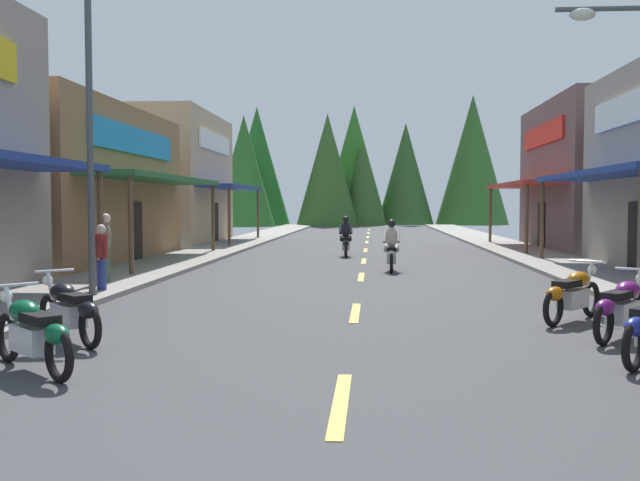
% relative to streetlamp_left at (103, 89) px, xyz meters
% --- Properties ---
extents(ground, '(10.36, 83.87, 0.10)m').
position_rel_streetlamp_left_xyz_m(ground, '(5.27, 11.30, -4.47)').
color(ground, '#424244').
extents(sidewalk_left, '(2.70, 83.87, 0.12)m').
position_rel_streetlamp_left_xyz_m(sidewalk_left, '(-1.25, 11.30, -4.36)').
color(sidewalk_left, gray).
rests_on(sidewalk_left, ground).
extents(sidewalk_right, '(2.70, 83.87, 0.12)m').
position_rel_streetlamp_left_xyz_m(sidewalk_right, '(11.80, 11.30, -4.36)').
color(sidewalk_right, gray).
rests_on(sidewalk_right, ground).
extents(centerline_dashes, '(0.16, 58.14, 0.01)m').
position_rel_streetlamp_left_xyz_m(centerline_dashes, '(5.27, 14.14, -4.41)').
color(centerline_dashes, '#E0C64C').
rests_on(centerline_dashes, ground).
extents(storefront_left_middle, '(8.88, 11.66, 5.38)m').
position_rel_streetlamp_left_xyz_m(storefront_left_middle, '(-6.10, 9.54, -1.73)').
color(storefront_left_middle, olive).
rests_on(storefront_left_middle, ground).
extents(storefront_left_far, '(9.75, 9.60, 6.67)m').
position_rel_streetlamp_left_xyz_m(storefront_left_far, '(-6.55, 22.04, -1.09)').
color(storefront_left_far, tan).
rests_on(storefront_left_far, ground).
extents(storefront_right_far, '(8.61, 10.06, 6.55)m').
position_rel_streetlamp_left_xyz_m(storefront_right_far, '(16.52, 18.03, -1.14)').
color(storefront_right_far, brown).
rests_on(storefront_right_far, ground).
extents(streetlamp_left, '(2.14, 0.30, 6.88)m').
position_rel_streetlamp_left_xyz_m(streetlamp_left, '(0.00, 0.00, 0.00)').
color(streetlamp_left, '#474C51').
rests_on(streetlamp_left, ground).
extents(streetlamp_right, '(2.14, 0.30, 5.90)m').
position_rel_streetlamp_left_xyz_m(streetlamp_right, '(10.51, -0.25, -0.55)').
color(streetlamp_right, '#474C51').
rests_on(streetlamp_right, ground).
extents(motorcycle_parked_right_4, '(1.40, 1.75, 1.04)m').
position_rel_streetlamp_left_xyz_m(motorcycle_parked_right_4, '(9.35, -3.60, -3.93)').
color(motorcycle_parked_right_4, black).
rests_on(motorcycle_parked_right_4, ground).
extents(motorcycle_parked_right_5, '(1.43, 1.72, 1.04)m').
position_rel_streetlamp_left_xyz_m(motorcycle_parked_right_5, '(9.03, -2.07, -3.93)').
color(motorcycle_parked_right_5, black).
rests_on(motorcycle_parked_right_5, ground).
extents(motorcycle_parked_left_2, '(1.67, 1.49, 1.04)m').
position_rel_streetlamp_left_xyz_m(motorcycle_parked_left_2, '(1.50, -6.35, -3.93)').
color(motorcycle_parked_left_2, black).
rests_on(motorcycle_parked_left_2, ground).
extents(motorcycle_parked_left_3, '(1.61, 1.56, 1.04)m').
position_rel_streetlamp_left_xyz_m(motorcycle_parked_left_3, '(1.14, -4.48, -3.93)').
color(motorcycle_parked_left_3, black).
rests_on(motorcycle_parked_left_3, ground).
extents(rider_cruising_lead, '(0.60, 2.14, 1.57)m').
position_rel_streetlamp_left_xyz_m(rider_cruising_lead, '(6.16, 7.10, -3.77)').
color(rider_cruising_lead, black).
rests_on(rider_cruising_lead, ground).
extents(rider_cruising_trailing, '(0.60, 2.14, 1.57)m').
position_rel_streetlamp_left_xyz_m(rider_cruising_trailing, '(4.54, 13.22, -3.77)').
color(rider_cruising_trailing, black).
rests_on(rider_cruising_trailing, ground).
extents(pedestrian_by_shop, '(0.44, 0.44, 1.58)m').
position_rel_streetlamp_left_xyz_m(pedestrian_by_shop, '(-0.45, 0.89, -3.51)').
color(pedestrian_by_shop, '#333F8C').
rests_on(pedestrian_by_shop, ground).
extents(pedestrian_browsing, '(0.29, 0.57, 1.81)m').
position_rel_streetlamp_left_xyz_m(pedestrian_browsing, '(-0.94, 2.46, -3.36)').
color(pedestrian_browsing, '#3F593F').
rests_on(pedestrian_browsing, ground).
extents(treeline_backdrop, '(27.99, 13.59, 12.79)m').
position_rel_streetlamp_left_xyz_m(treeline_backdrop, '(4.08, 54.98, 1.16)').
color(treeline_backdrop, '#2D5B23').
rests_on(treeline_backdrop, ground).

